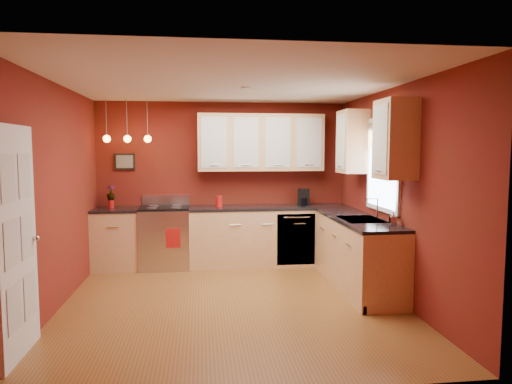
{
  "coord_description": "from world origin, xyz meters",
  "views": [
    {
      "loc": [
        -0.36,
        -5.34,
        1.83
      ],
      "look_at": [
        0.41,
        1.0,
        1.24
      ],
      "focal_mm": 32.0,
      "sensor_mm": 36.0,
      "label": 1
    }
  ],
  "objects": [
    {
      "name": "sink",
      "position": [
        1.7,
        0.3,
        0.92
      ],
      "size": [
        0.5,
        0.7,
        0.33
      ],
      "color": "#95959A",
      "rests_on": "counter_right"
    },
    {
      "name": "gas_range",
      "position": [
        -0.92,
        1.8,
        0.48
      ],
      "size": [
        0.76,
        0.64,
        1.11
      ],
      "color": "silver",
      "rests_on": "floor"
    },
    {
      "name": "base_cabinets_back_left",
      "position": [
        -1.65,
        1.8,
        0.45
      ],
      "size": [
        0.7,
        0.6,
        0.9
      ],
      "primitive_type": "cube",
      "color": "#E8B47C",
      "rests_on": "floor"
    },
    {
      "name": "pendant_lights",
      "position": [
        -1.45,
        1.75,
        2.01
      ],
      "size": [
        0.71,
        0.11,
        0.66
      ],
      "color": "#95959A",
      "rests_on": "ceiling"
    },
    {
      "name": "red_vase",
      "position": [
        -1.74,
        1.88,
        1.01
      ],
      "size": [
        0.09,
        0.09,
        0.14
      ],
      "primitive_type": "cylinder",
      "color": "#AF1412",
      "rests_on": "counter_back_left"
    },
    {
      "name": "coffee_maker",
      "position": [
        1.29,
        1.85,
        1.06
      ],
      "size": [
        0.22,
        0.22,
        0.27
      ],
      "rotation": [
        0.0,
        0.0,
        -0.26
      ],
      "color": "black",
      "rests_on": "counter_back_right"
    },
    {
      "name": "wall_right",
      "position": [
        2.0,
        0.0,
        1.3
      ],
      "size": [
        0.02,
        4.2,
        2.6
      ],
      "primitive_type": "cube",
      "color": "maroon",
      "rests_on": "floor"
    },
    {
      "name": "dishwasher_front",
      "position": [
        1.1,
        1.51,
        0.45
      ],
      "size": [
        0.6,
        0.02,
        0.8
      ],
      "primitive_type": "cube",
      "color": "silver",
      "rests_on": "base_cabinets_back_right"
    },
    {
      "name": "flowers",
      "position": [
        -1.74,
        1.88,
        1.18
      ],
      "size": [
        0.15,
        0.15,
        0.23
      ],
      "primitive_type": "imported",
      "rotation": [
        0.0,
        0.0,
        -0.18
      ],
      "color": "#AF1412",
      "rests_on": "red_vase"
    },
    {
      "name": "counter_right",
      "position": [
        1.7,
        0.45,
        0.92
      ],
      "size": [
        0.62,
        2.1,
        0.04
      ],
      "primitive_type": "cube",
      "color": "black",
      "rests_on": "base_cabinets_right"
    },
    {
      "name": "wall_back",
      "position": [
        0.0,
        2.1,
        1.3
      ],
      "size": [
        4.0,
        0.02,
        2.6
      ],
      "primitive_type": "cube",
      "color": "maroon",
      "rests_on": "floor"
    },
    {
      "name": "door_left_wall",
      "position": [
        -1.97,
        -1.2,
        1.03
      ],
      "size": [
        0.12,
        0.82,
        2.05
      ],
      "color": "white",
      "rests_on": "floor"
    },
    {
      "name": "upper_cabinets_back",
      "position": [
        0.6,
        1.93,
        1.95
      ],
      "size": [
        2.0,
        0.35,
        0.9
      ],
      "primitive_type": "cube",
      "color": "#E8B47C",
      "rests_on": "wall_back"
    },
    {
      "name": "dish_towel",
      "position": [
        -0.78,
        1.47,
        0.52
      ],
      "size": [
        0.21,
        0.01,
        0.29
      ],
      "primitive_type": "cube",
      "color": "#AF1412",
      "rests_on": "gas_range"
    },
    {
      "name": "wall_picture",
      "position": [
        -1.55,
        2.08,
        1.65
      ],
      "size": [
        0.32,
        0.03,
        0.26
      ],
      "primitive_type": "cube",
      "color": "black",
      "rests_on": "wall_back"
    },
    {
      "name": "window",
      "position": [
        1.97,
        0.3,
        1.69
      ],
      "size": [
        0.06,
        1.02,
        1.22
      ],
      "color": "white",
      "rests_on": "wall_right"
    },
    {
      "name": "soap_pump",
      "position": [
        1.89,
        -0.25,
        1.03
      ],
      "size": [
        0.09,
        0.09,
        0.17
      ],
      "primitive_type": "imported",
      "rotation": [
        0.0,
        0.0,
        -0.19
      ],
      "color": "silver",
      "rests_on": "counter_right"
    },
    {
      "name": "red_canister",
      "position": [
        -0.08,
        1.77,
        1.03
      ],
      "size": [
        0.11,
        0.11,
        0.17
      ],
      "color": "#AF1412",
      "rests_on": "counter_back_right"
    },
    {
      "name": "wall_front",
      "position": [
        0.0,
        -2.1,
        1.3
      ],
      "size": [
        4.0,
        0.02,
        2.6
      ],
      "primitive_type": "cube",
      "color": "maroon",
      "rests_on": "floor"
    },
    {
      "name": "base_cabinets_right",
      "position": [
        1.7,
        0.45,
        0.45
      ],
      "size": [
        0.6,
        2.1,
        0.9
      ],
      "primitive_type": "cube",
      "color": "#E8B47C",
      "rests_on": "floor"
    },
    {
      "name": "floor",
      "position": [
        0.0,
        0.0,
        0.0
      ],
      "size": [
        4.2,
        4.2,
        0.0
      ],
      "primitive_type": "plane",
      "color": "brown",
      "rests_on": "ground"
    },
    {
      "name": "counter_back_left",
      "position": [
        -1.65,
        1.8,
        0.92
      ],
      "size": [
        0.7,
        0.62,
        0.04
      ],
      "primitive_type": "cube",
      "color": "black",
      "rests_on": "base_cabinets_back_left"
    },
    {
      "name": "counter_back_right",
      "position": [
        0.73,
        1.8,
        0.92
      ],
      "size": [
        2.54,
        0.62,
        0.04
      ],
      "primitive_type": "cube",
      "color": "black",
      "rests_on": "base_cabinets_back_right"
    },
    {
      "name": "wall_left",
      "position": [
        -2.0,
        0.0,
        1.3
      ],
      "size": [
        0.02,
        4.2,
        2.6
      ],
      "primitive_type": "cube",
      "color": "maroon",
      "rests_on": "floor"
    },
    {
      "name": "base_cabinets_back_right",
      "position": [
        0.73,
        1.8,
        0.45
      ],
      "size": [
        2.54,
        0.6,
        0.9
      ],
      "primitive_type": "cube",
      "color": "#E8B47C",
      "rests_on": "floor"
    },
    {
      "name": "upper_cabinets_right",
      "position": [
        1.82,
        0.32,
        1.95
      ],
      "size": [
        0.35,
        1.95,
        0.9
      ],
      "primitive_type": "cube",
      "color": "#E8B47C",
      "rests_on": "wall_right"
    },
    {
      "name": "ceiling",
      "position": [
        0.0,
        0.0,
        2.6
      ],
      "size": [
        4.0,
        4.2,
        0.02
      ],
      "primitive_type": "cube",
      "color": "silver",
      "rests_on": "wall_back"
    }
  ]
}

